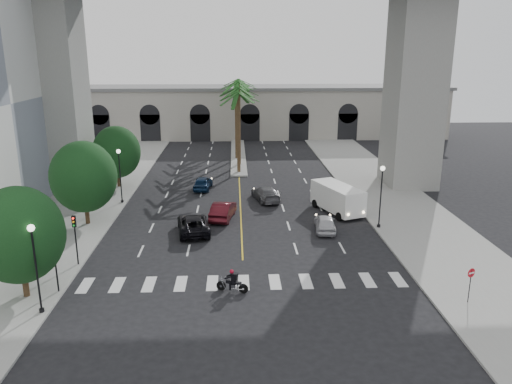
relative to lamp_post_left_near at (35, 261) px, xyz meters
name	(u,v)px	position (x,y,z in m)	size (l,w,h in m)	color
ground	(243,272)	(11.40, 5.00, -3.22)	(140.00, 140.00, 0.00)	black
sidewalk_left	(82,207)	(-3.60, 20.00, -3.15)	(8.00, 100.00, 0.15)	gray
sidewalk_right	(395,203)	(26.40, 20.00, -3.15)	(8.00, 100.00, 0.15)	gray
median	(238,156)	(11.40, 43.00, -3.12)	(2.00, 24.00, 0.20)	gray
pier_building	(237,111)	(11.40, 60.00, 1.04)	(71.00, 10.50, 8.50)	#B4ADA1
bridge	(272,6)	(14.82, 27.00, 15.29)	(75.00, 13.00, 26.00)	gray
palm_a	(238,97)	(11.40, 33.00, 5.88)	(3.20, 3.20, 10.30)	#47331E
palm_b	(239,92)	(11.50, 37.00, 6.15)	(3.20, 3.20, 10.60)	#47331E
palm_c	(236,93)	(11.20, 41.00, 5.69)	(3.20, 3.20, 10.10)	#47331E
palm_d	(239,85)	(11.55, 45.00, 6.43)	(3.20, 3.20, 10.90)	#47331E
palm_e	(237,86)	(11.30, 49.00, 5.97)	(3.20, 3.20, 10.40)	#47331E
palm_f	(238,83)	(11.60, 53.00, 6.24)	(3.20, 3.20, 10.70)	#47331E
street_tree_near	(19,235)	(-1.60, 2.00, 0.80)	(5.20, 5.20, 6.89)	#382616
street_tree_mid	(84,177)	(-1.60, 15.00, 0.99)	(5.44, 5.44, 7.21)	#382616
street_tree_far	(117,152)	(-1.60, 27.00, 0.68)	(5.04, 5.04, 6.68)	#382616
lamp_post_left_near	(35,261)	(0.00, 0.00, 0.00)	(0.40, 0.40, 5.35)	black
lamp_post_left_far	(120,171)	(0.00, 21.00, 0.00)	(0.40, 0.40, 5.35)	black
lamp_post_right	(381,191)	(22.80, 13.00, 0.00)	(0.40, 0.40, 5.35)	black
traffic_signal_near	(54,255)	(0.10, 2.50, -0.71)	(0.25, 0.18, 3.65)	black
traffic_signal_far	(75,232)	(0.10, 6.50, -0.71)	(0.25, 0.18, 3.65)	black
motorcycle_rider	(233,282)	(10.73, 2.26, -2.56)	(1.97, 0.78, 1.47)	black
car_a	(325,223)	(18.25, 12.70, -2.54)	(1.61, 4.01, 1.37)	#B7B7BD
car_b	(223,210)	(9.84, 16.16, -2.46)	(1.62, 4.63, 1.53)	#430D14
car_c	(193,224)	(7.50, 12.76, -2.50)	(2.38, 5.16, 1.43)	black
car_d	(266,194)	(13.93, 21.55, -2.52)	(1.96, 4.81, 1.40)	#59595E
car_e	(203,183)	(7.50, 25.89, -2.52)	(1.67, 4.14, 1.41)	#0F2648
cargo_van	(338,198)	(20.20, 17.39, -1.81)	(4.18, 6.36, 2.54)	white
pedestrian_a	(38,236)	(-3.75, 9.76, -2.19)	(0.64, 0.42, 1.77)	black
pedestrian_b	(58,228)	(-2.76, 11.13, -2.11)	(0.93, 0.73, 1.92)	black
do_not_enter_sign	(471,278)	(24.40, 0.07, -1.56)	(0.52, 0.25, 2.29)	black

